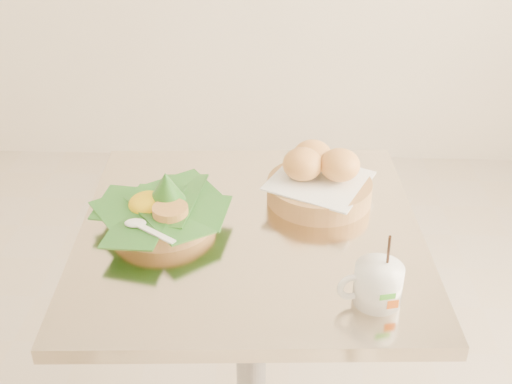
{
  "coord_description": "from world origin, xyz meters",
  "views": [
    {
      "loc": [
        0.18,
        -1.07,
        1.49
      ],
      "look_at": [
        0.13,
        0.05,
        0.82
      ],
      "focal_mm": 45.0,
      "sensor_mm": 36.0,
      "label": 1
    }
  ],
  "objects_px": {
    "rice_basket": "(162,208)",
    "bread_basket": "(319,179)",
    "coffee_mug": "(377,283)",
    "cafe_table": "(251,309)"
  },
  "relations": [
    {
      "from": "cafe_table",
      "to": "bread_basket",
      "type": "height_order",
      "value": "bread_basket"
    },
    {
      "from": "coffee_mug",
      "to": "cafe_table",
      "type": "bearing_deg",
      "value": 135.75
    },
    {
      "from": "cafe_table",
      "to": "coffee_mug",
      "type": "xyz_separation_m",
      "value": [
        0.23,
        -0.22,
        0.26
      ]
    },
    {
      "from": "rice_basket",
      "to": "bread_basket",
      "type": "height_order",
      "value": "rice_basket"
    },
    {
      "from": "cafe_table",
      "to": "rice_basket",
      "type": "relative_size",
      "value": 2.75
    },
    {
      "from": "rice_basket",
      "to": "cafe_table",
      "type": "bearing_deg",
      "value": -2.73
    },
    {
      "from": "rice_basket",
      "to": "bread_basket",
      "type": "xyz_separation_m",
      "value": [
        0.33,
        0.12,
        0.01
      ]
    },
    {
      "from": "bread_basket",
      "to": "cafe_table",
      "type": "bearing_deg",
      "value": -139.33
    },
    {
      "from": "rice_basket",
      "to": "bread_basket",
      "type": "relative_size",
      "value": 1.05
    },
    {
      "from": "bread_basket",
      "to": "coffee_mug",
      "type": "bearing_deg",
      "value": -76.36
    }
  ]
}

